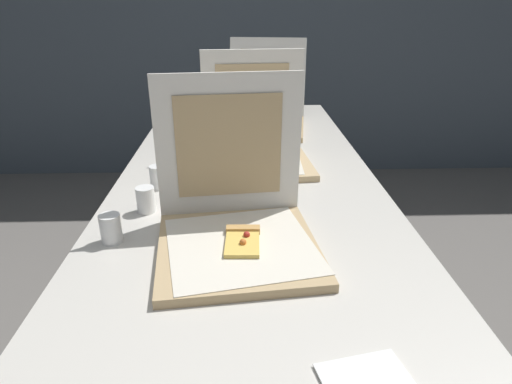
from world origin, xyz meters
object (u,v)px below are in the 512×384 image
Objects in this scene: cup_white_far at (191,141)px; cup_white_near_left at (111,229)px; table at (248,200)px; pizza_box_back at (263,115)px; pizza_box_front at (236,224)px; cup_white_mid at (158,177)px; cup_white_near_center at (146,200)px; pizza_box_middle at (256,147)px.

cup_white_near_left is (-0.12, -0.73, 0.00)m from cup_white_far.
pizza_box_back reaches higher than table.
pizza_box_front is 5.63× the size of cup_white_mid.
cup_white_near_center is (-0.07, -0.56, 0.00)m from cup_white_far.
pizza_box_front reaches higher than table.
pizza_box_back is 0.81m from cup_white_mid.
cup_white_near_left is at bearing -103.99° from pizza_box_back.
cup_white_far is 1.00× the size of cup_white_near_center.
cup_white_near_left is at bearing -99.55° from cup_white_far.
table is 31.83× the size of cup_white_near_left.
pizza_box_back reaches higher than cup_white_mid.
cup_white_far is 1.00× the size of cup_white_near_left.
cup_white_far is 0.74m from cup_white_near_left.
cup_white_near_center is at bearing -92.14° from cup_white_mid.
cup_white_near_center is 1.00× the size of cup_white_mid.
pizza_box_back is 7.17× the size of cup_white_mid.
cup_white_mid is at bearing 179.19° from table.
table is 31.83× the size of cup_white_mid.
pizza_box_front reaches higher than cup_white_near_center.
cup_white_far is at bearing 143.95° from pizza_box_middle.
table is 31.83× the size of cup_white_near_center.
pizza_box_middle is 5.51× the size of cup_white_near_center.
cup_white_near_center is (-0.33, -0.41, -0.02)m from pizza_box_middle.
cup_white_near_left is (-0.06, -0.34, 0.00)m from cup_white_mid.
cup_white_mid is (0.01, 0.17, 0.00)m from cup_white_near_center.
pizza_box_front is at bearing -4.45° from cup_white_near_left.
pizza_box_middle is at bearing 36.51° from cup_white_mid.
table is 0.35m from cup_white_near_center.
cup_white_near_left is at bearing -107.31° from cup_white_near_center.
pizza_box_middle is at bearing 77.16° from pizza_box_front.
cup_white_mid is at bearing 80.14° from cup_white_near_left.
cup_white_near_center is at bearing -97.12° from cup_white_far.
pizza_box_front is 0.31m from cup_white_near_left.
cup_white_far is (-0.31, -0.33, -0.02)m from pizza_box_back.
table is 4.44× the size of pizza_box_back.
pizza_box_middle is 0.77× the size of pizza_box_back.
cup_white_near_left is at bearing -99.86° from cup_white_mid.
pizza_box_middle reaches higher than cup_white_mid.
pizza_box_middle is 0.49m from pizza_box_back.
pizza_box_front is 0.44m from cup_white_mid.
pizza_box_middle is at bearing -31.19° from cup_white_far.
pizza_box_middle reaches higher than cup_white_near_center.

